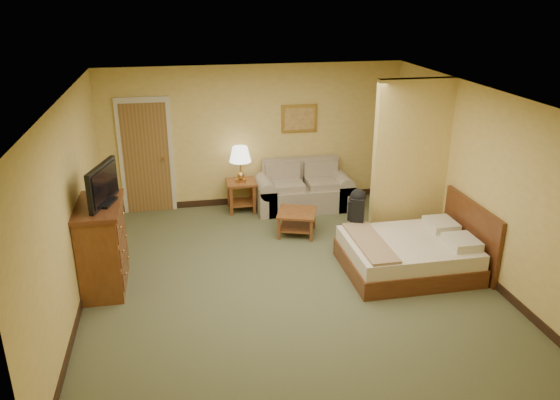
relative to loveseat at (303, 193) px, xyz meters
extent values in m
plane|color=#525637|center=(-0.84, -2.57, -0.29)|extent=(6.00, 6.00, 0.00)
plane|color=white|center=(-0.84, -2.57, 2.31)|extent=(6.00, 6.00, 0.00)
cube|color=#DBBA5D|center=(-0.84, 0.43, 1.01)|extent=(5.50, 0.02, 2.60)
cube|color=#DBBA5D|center=(-3.59, -2.57, 1.01)|extent=(0.02, 6.00, 2.60)
cube|color=#DBBA5D|center=(1.91, -2.57, 1.01)|extent=(0.02, 6.00, 2.60)
cube|color=#DBBA5D|center=(1.31, -1.65, 1.01)|extent=(1.20, 0.15, 2.60)
cube|color=beige|center=(-2.79, 0.40, 0.76)|extent=(0.94, 0.06, 2.10)
cube|color=brown|center=(-2.79, 0.38, 0.71)|extent=(0.80, 0.04, 2.00)
cylinder|color=#B78443|center=(-2.49, 0.33, 0.71)|extent=(0.04, 0.12, 0.04)
cube|color=black|center=(-0.84, 0.42, -0.23)|extent=(5.50, 0.02, 0.12)
cube|color=gray|center=(0.00, -0.05, -0.07)|extent=(1.44, 0.77, 0.43)
cube|color=gray|center=(0.00, 0.29, 0.37)|extent=(1.44, 0.19, 0.45)
cube|color=gray|center=(-0.72, -0.05, -0.05)|extent=(0.31, 0.77, 0.49)
cube|color=gray|center=(0.72, -0.05, -0.05)|extent=(0.31, 0.77, 0.49)
cube|color=brown|center=(-1.15, 0.08, 0.26)|extent=(0.52, 0.52, 0.04)
cube|color=brown|center=(-1.15, 0.08, -0.13)|extent=(0.43, 0.43, 0.03)
cube|color=brown|center=(-1.36, -0.13, -0.02)|extent=(0.05, 0.05, 0.53)
cube|color=brown|center=(-0.94, -0.13, -0.02)|extent=(0.05, 0.05, 0.53)
cube|color=brown|center=(-1.36, 0.28, -0.02)|extent=(0.05, 0.05, 0.53)
cube|color=brown|center=(-0.94, 0.28, -0.02)|extent=(0.05, 0.05, 0.53)
cylinder|color=#B78443|center=(-1.15, 0.08, 0.30)|extent=(0.20, 0.20, 0.04)
cylinder|color=#B78443|center=(-1.15, 0.08, 0.55)|extent=(0.03, 0.03, 0.33)
cone|color=white|center=(-1.15, 0.08, 0.79)|extent=(0.39, 0.39, 0.27)
cube|color=brown|center=(-0.37, -1.12, 0.09)|extent=(0.78, 0.78, 0.04)
cube|color=brown|center=(-0.37, -1.12, -0.16)|extent=(0.67, 0.67, 0.03)
cube|color=brown|center=(-0.64, -1.39, -0.10)|extent=(0.04, 0.04, 0.37)
cube|color=brown|center=(-0.11, -0.86, -0.10)|extent=(0.04, 0.04, 0.37)
cube|color=#B78E3F|center=(0.00, 0.41, 1.31)|extent=(0.67, 0.03, 0.52)
cube|color=#A46C32|center=(0.00, 0.39, 1.31)|extent=(0.56, 0.02, 0.41)
cube|color=brown|center=(-3.32, -2.31, 0.29)|extent=(0.53, 1.06, 1.15)
cube|color=#502612|center=(-3.32, -2.31, 0.89)|extent=(0.60, 1.13, 0.06)
cube|color=black|center=(-3.22, -2.31, 0.94)|extent=(0.31, 0.42, 0.03)
cube|color=black|center=(-3.22, -2.31, 1.19)|extent=(0.30, 0.85, 0.52)
cube|color=#502612|center=(0.91, -2.67, -0.15)|extent=(1.78, 1.43, 0.27)
cube|color=#F0E1C5|center=(0.91, -2.67, 0.09)|extent=(1.73, 1.37, 0.21)
cube|color=#502612|center=(1.87, -2.67, 0.20)|extent=(0.06, 1.52, 0.98)
cube|color=beige|center=(1.56, -2.99, 0.25)|extent=(0.40, 0.49, 0.12)
cube|color=beige|center=(1.56, -2.36, 0.25)|extent=(0.40, 0.49, 0.12)
cube|color=#987653|center=(0.33, -2.67, 0.21)|extent=(0.40, 1.34, 0.04)
cube|color=black|center=(0.40, -1.89, 0.40)|extent=(0.30, 0.36, 0.41)
sphere|color=black|center=(0.40, -1.89, 0.60)|extent=(0.24, 0.24, 0.24)
camera|label=1|loc=(-2.25, -9.23, 3.54)|focal=35.00mm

